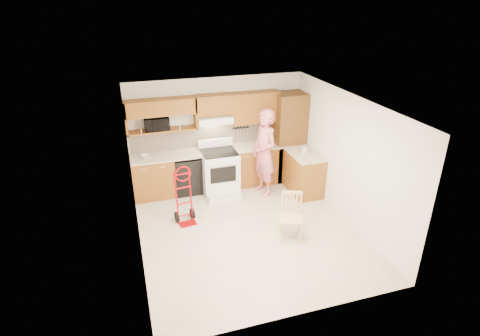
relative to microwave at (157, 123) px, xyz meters
name	(u,v)px	position (x,y,z in m)	size (l,w,h in m)	color
floor	(248,231)	(1.36, -2.08, -1.64)	(4.00, 4.50, 0.02)	beige
ceiling	(249,103)	(1.36, -2.08, 0.88)	(4.00, 4.50, 0.02)	white
wall_back	(217,132)	(1.36, 0.17, -0.38)	(4.00, 0.02, 2.50)	white
wall_front	(303,242)	(1.36, -4.34, -0.38)	(4.00, 0.02, 2.50)	white
wall_left	(133,187)	(-0.65, -2.08, -0.38)	(0.02, 4.50, 2.50)	white
wall_right	(347,158)	(3.37, -2.08, -0.38)	(0.02, 4.50, 2.50)	white
backsplash	(218,134)	(1.36, 0.15, -0.43)	(3.92, 0.03, 0.55)	beige
lower_cab_left	(153,177)	(-0.19, -0.14, -1.18)	(0.90, 0.60, 0.90)	brown
dishwasher	(187,174)	(0.56, -0.14, -1.21)	(0.60, 0.60, 0.85)	black
lower_cab_right	(255,164)	(2.19, -0.14, -1.18)	(1.14, 0.60, 0.90)	brown
countertop_left	(165,156)	(0.11, -0.13, -0.71)	(1.50, 0.63, 0.04)	beige
countertop_right	(256,146)	(2.19, -0.13, -0.71)	(1.14, 0.63, 0.04)	beige
cab_return_right	(304,173)	(3.06, -0.94, -1.18)	(0.60, 1.00, 0.90)	brown
countertop_return	(305,154)	(3.06, -0.94, -0.71)	(0.63, 1.00, 0.04)	beige
pantry_tall	(288,137)	(3.01, -0.14, -0.58)	(0.70, 0.60, 2.10)	#593611
upper_cab_left	(161,107)	(0.11, 0.00, 0.35)	(1.50, 0.33, 0.34)	brown
upper_shelf_mw	(163,130)	(0.11, 0.00, -0.16)	(1.50, 0.33, 0.04)	brown
upper_cab_center	(213,105)	(1.24, 0.00, 0.31)	(0.76, 0.33, 0.44)	brown
upper_cab_right	(254,107)	(2.19, 0.00, 0.17)	(1.14, 0.33, 0.70)	brown
range_hood	(214,119)	(1.24, -0.06, 0.00)	(0.76, 0.46, 0.14)	white
knife_strip	(241,130)	(1.91, 0.12, -0.39)	(0.40, 0.05, 0.29)	black
microwave	(157,123)	(0.00, 0.00, 0.00)	(0.51, 0.35, 0.28)	black
range	(220,169)	(1.25, -0.43, -1.05)	(0.79, 1.04, 1.17)	white
person	(264,153)	(2.18, -0.74, -0.66)	(0.71, 0.47, 1.95)	#D16570
hand_truck	(185,198)	(0.29, -1.44, -1.08)	(0.43, 0.40, 1.10)	#9A0308
dining_chair	(291,217)	(2.05, -2.54, -1.19)	(0.39, 0.43, 0.88)	#D9B46D
soap_bottle	(305,149)	(3.06, -0.91, -0.60)	(0.08, 0.09, 0.19)	white
bowl	(146,156)	(-0.30, -0.14, -0.67)	(0.21, 0.21, 0.05)	white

